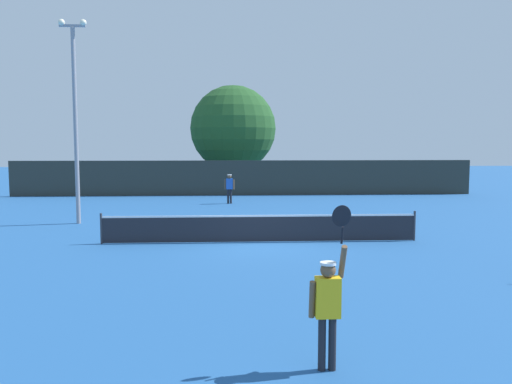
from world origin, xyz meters
name	(u,v)px	position (x,y,z in m)	size (l,w,h in m)	color
ground_plane	(260,242)	(0.00, 0.00, 0.00)	(120.00, 120.00, 0.00)	#235693
tennis_net	(260,228)	(0.00, 0.00, 0.51)	(11.15, 0.08, 1.07)	#232328
perimeter_fence	(245,178)	(0.00, 16.67, 1.17)	(30.81, 0.12, 2.34)	#2D332D
player_serving	(328,299)	(0.37, -10.45, 1.12)	(0.68, 0.40, 2.54)	yellow
player_receiving	(229,186)	(-1.04, 11.85, 1.04)	(0.57, 0.25, 1.68)	blue
tennis_ball	(231,231)	(-1.02, 2.12, 0.03)	(0.07, 0.07, 0.07)	#CCE033
light_pole	(75,110)	(-7.63, 4.70, 4.91)	(1.18, 0.28, 8.67)	gray
large_tree	(233,129)	(-0.70, 21.78, 4.59)	(6.51, 6.51, 7.85)	brown
parked_car_near	(205,176)	(-3.00, 24.83, 0.78)	(2.27, 4.35, 1.69)	black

